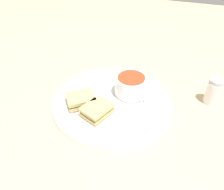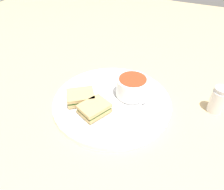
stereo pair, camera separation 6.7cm
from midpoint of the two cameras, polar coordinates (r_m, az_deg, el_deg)
name	(u,v)px [view 1 (the left image)]	position (r m, az deg, el deg)	size (l,w,h in m)	color
ground_plane	(112,104)	(0.70, -2.76, -2.51)	(2.40, 2.40, 0.00)	#D1B27F
plate	(112,101)	(0.69, -2.79, -1.82)	(0.37, 0.37, 0.02)	white
soup_bowl	(131,85)	(0.69, 2.19, 2.51)	(0.10, 0.10, 0.06)	white
spoon	(142,100)	(0.68, 5.05, -1.30)	(0.11, 0.03, 0.01)	silver
sandwich_half_near	(81,99)	(0.67, -11.03, -1.27)	(0.10, 0.11, 0.03)	tan
sandwich_half_far	(97,110)	(0.63, -7.00, -4.00)	(0.10, 0.09, 0.03)	tan
salt_shaker	(213,92)	(0.73, 22.65, 0.72)	(0.05, 0.05, 0.09)	silver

